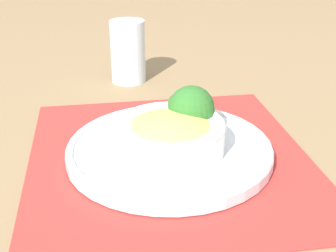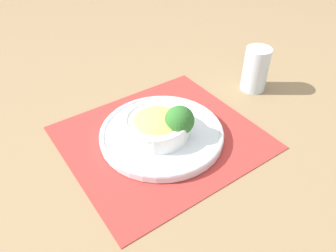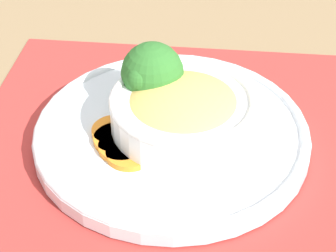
{
  "view_description": "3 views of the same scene",
  "coord_description": "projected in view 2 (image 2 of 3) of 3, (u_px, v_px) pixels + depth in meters",
  "views": [
    {
      "loc": [
        -0.05,
        -0.6,
        0.34
      ],
      "look_at": [
        -0.0,
        0.02,
        0.04
      ],
      "focal_mm": 50.0,
      "sensor_mm": 36.0,
      "label": 1
    },
    {
      "loc": [
        0.52,
        -0.29,
        0.53
      ],
      "look_at": [
        0.02,
        0.01,
        0.05
      ],
      "focal_mm": 35.0,
      "sensor_mm": 36.0,
      "label": 2
    },
    {
      "loc": [
        -0.46,
        -0.09,
        0.4
      ],
      "look_at": [
        -0.02,
        0.0,
        0.04
      ],
      "focal_mm": 60.0,
      "sensor_mm": 36.0,
      "label": 3
    }
  ],
  "objects": [
    {
      "name": "broccoli_floret",
      "position": [
        179.0,
        121.0,
        0.74
      ],
      "size": [
        0.07,
        0.07,
        0.08
      ],
      "color": "#759E51",
      "rests_on": "plate"
    },
    {
      "name": "carrot_slice_extra",
      "position": [
        163.0,
        115.0,
        0.83
      ],
      "size": [
        0.05,
        0.05,
        0.01
      ],
      "color": "orange",
      "rests_on": "plate"
    },
    {
      "name": "water_glass",
      "position": [
        255.0,
        71.0,
        0.93
      ],
      "size": [
        0.07,
        0.07,
        0.13
      ],
      "color": "silver",
      "rests_on": "ground_plane"
    },
    {
      "name": "carrot_slice_near",
      "position": [
        178.0,
        119.0,
        0.82
      ],
      "size": [
        0.05,
        0.05,
        0.01
      ],
      "color": "orange",
      "rests_on": "plate"
    },
    {
      "name": "carrot_slice_middle",
      "position": [
        173.0,
        117.0,
        0.82
      ],
      "size": [
        0.05,
        0.05,
        0.01
      ],
      "color": "orange",
      "rests_on": "plate"
    },
    {
      "name": "plate",
      "position": [
        162.0,
        133.0,
        0.79
      ],
      "size": [
        0.3,
        0.3,
        0.02
      ],
      "color": "silver",
      "rests_on": "placemat"
    },
    {
      "name": "placemat",
      "position": [
        162.0,
        137.0,
        0.8
      ],
      "size": [
        0.44,
        0.48,
        0.0
      ],
      "color": "#B2332D",
      "rests_on": "ground_plane"
    },
    {
      "name": "bowl",
      "position": [
        158.0,
        126.0,
        0.76
      ],
      "size": [
        0.15,
        0.15,
        0.05
      ],
      "color": "white",
      "rests_on": "plate"
    },
    {
      "name": "carrot_slice_far",
      "position": [
        169.0,
        115.0,
        0.83
      ],
      "size": [
        0.05,
        0.05,
        0.01
      ],
      "color": "orange",
      "rests_on": "plate"
    },
    {
      "name": "ground_plane",
      "position": [
        162.0,
        138.0,
        0.8
      ],
      "size": [
        4.0,
        4.0,
        0.0
      ],
      "primitive_type": "plane",
      "color": "#8C704C"
    }
  ]
}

